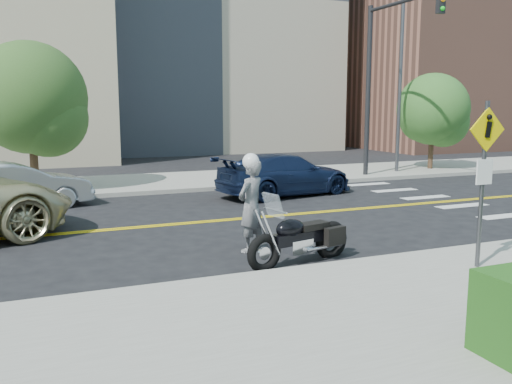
{
  "coord_description": "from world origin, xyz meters",
  "views": [
    {
      "loc": [
        -3.21,
        -13.62,
        3.05
      ],
      "look_at": [
        1.25,
        -2.81,
        1.2
      ],
      "focal_mm": 38.0,
      "sensor_mm": 36.0,
      "label": 1
    }
  ],
  "objects_px": {
    "pedestrian_sign": "(484,168)",
    "parked_car_silver": "(15,186)",
    "motorcycle": "(300,227)",
    "parked_car_blue": "(285,175)",
    "motorcyclist": "(251,203)"
  },
  "relations": [
    {
      "from": "pedestrian_sign",
      "to": "parked_car_silver",
      "type": "bearing_deg",
      "value": 128.38
    },
    {
      "from": "motorcycle",
      "to": "parked_car_silver",
      "type": "bearing_deg",
      "value": 110.11
    },
    {
      "from": "motorcycle",
      "to": "pedestrian_sign",
      "type": "bearing_deg",
      "value": -48.85
    },
    {
      "from": "motorcycle",
      "to": "parked_car_silver",
      "type": "height_order",
      "value": "motorcycle"
    },
    {
      "from": "parked_car_silver",
      "to": "parked_car_blue",
      "type": "height_order",
      "value": "parked_car_blue"
    },
    {
      "from": "motorcyclist",
      "to": "motorcycle",
      "type": "bearing_deg",
      "value": 83.74
    },
    {
      "from": "motorcycle",
      "to": "parked_car_blue",
      "type": "distance_m",
      "value": 8.23
    },
    {
      "from": "motorcyclist",
      "to": "motorcycle",
      "type": "xyz_separation_m",
      "value": [
        0.58,
        -1.17,
        -0.32
      ]
    },
    {
      "from": "pedestrian_sign",
      "to": "parked_car_silver",
      "type": "distance_m",
      "value": 12.89
    },
    {
      "from": "pedestrian_sign",
      "to": "motorcycle",
      "type": "relative_size",
      "value": 1.26
    },
    {
      "from": "motorcyclist",
      "to": "parked_car_silver",
      "type": "bearing_deg",
      "value": -88.38
    },
    {
      "from": "pedestrian_sign",
      "to": "parked_car_silver",
      "type": "relative_size",
      "value": 0.7
    },
    {
      "from": "pedestrian_sign",
      "to": "motorcycle",
      "type": "distance_m",
      "value": 3.51
    },
    {
      "from": "motorcyclist",
      "to": "motorcycle",
      "type": "distance_m",
      "value": 1.34
    },
    {
      "from": "pedestrian_sign",
      "to": "motorcyclist",
      "type": "bearing_deg",
      "value": 136.34
    }
  ]
}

